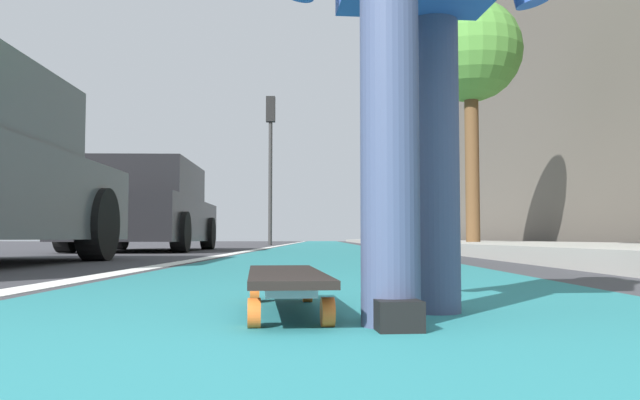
% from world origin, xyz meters
% --- Properties ---
extents(ground_plane, '(80.00, 80.00, 0.00)m').
position_xyz_m(ground_plane, '(10.00, 0.00, 0.00)').
color(ground_plane, '#38383D').
extents(bike_lane_paint, '(56.00, 2.18, 0.00)m').
position_xyz_m(bike_lane_paint, '(24.00, 0.00, 0.00)').
color(bike_lane_paint, '#237075').
rests_on(bike_lane_paint, ground).
extents(lane_stripe_white, '(52.00, 0.16, 0.01)m').
position_xyz_m(lane_stripe_white, '(20.00, 1.24, 0.00)').
color(lane_stripe_white, silver).
rests_on(lane_stripe_white, ground).
extents(sidewalk_curb, '(52.00, 3.20, 0.14)m').
position_xyz_m(sidewalk_curb, '(18.00, -3.22, 0.07)').
color(sidewalk_curb, '#9E9B93').
rests_on(sidewalk_curb, ground).
extents(building_facade, '(40.00, 1.20, 10.83)m').
position_xyz_m(building_facade, '(22.00, -5.93, 5.41)').
color(building_facade, '#5A534A').
rests_on(building_facade, ground).
extents(skateboard, '(0.86, 0.28, 0.11)m').
position_xyz_m(skateboard, '(1.26, 0.13, 0.09)').
color(skateboard, orange).
rests_on(skateboard, ground).
extents(parked_car_mid, '(4.55, 1.98, 1.46)m').
position_xyz_m(parked_car_mid, '(10.35, 2.98, 0.69)').
color(parked_car_mid, black).
rests_on(parked_car_mid, ground).
extents(traffic_light, '(0.33, 0.28, 4.67)m').
position_xyz_m(traffic_light, '(19.77, 1.64, 3.20)').
color(traffic_light, '#2D2D2D').
rests_on(traffic_light, ground).
extents(street_tree_mid, '(1.95, 1.95, 4.77)m').
position_xyz_m(street_tree_mid, '(11.73, -2.82, 3.73)').
color(street_tree_mid, brown).
rests_on(street_tree_mid, ground).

